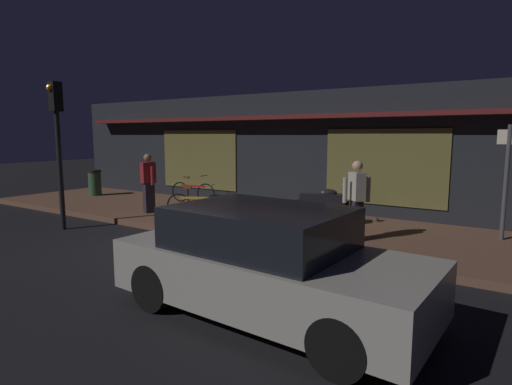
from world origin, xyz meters
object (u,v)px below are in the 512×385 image
parked_car_near (266,263)px  sign_post (506,175)px  person_bystander (356,199)px  bicycle_extra (193,192)px  trash_bin (95,182)px  traffic_light_pole (57,129)px  motorcycle (323,204)px  person_photographer (148,182)px  bicycle_parked (197,205)px

parked_car_near → sign_post: bearing=67.1°
person_bystander → bicycle_extra: bearing=163.3°
trash_bin → traffic_light_pole: (3.59, -3.53, 1.86)m
parked_car_near → motorcycle: bearing=106.1°
sign_post → parked_car_near: (-2.37, -5.60, -0.81)m
sign_post → traffic_light_pole: traffic_light_pole is taller
motorcycle → parked_car_near: parked_car_near is taller
motorcycle → person_photographer: (-4.78, -1.27, 0.38)m
motorcycle → bicycle_parked: bearing=-158.9°
person_bystander → parked_car_near: person_bystander is taller
motorcycle → person_photographer: person_photographer is taller
bicycle_parked → parked_car_near: parked_car_near is taller
bicycle_extra → person_photographer: 2.05m
person_photographer → parked_car_near: 7.25m
person_bystander → parked_car_near: 3.87m
person_photographer → traffic_light_pole: (-0.67, -2.22, 1.45)m
bicycle_extra → sign_post: 8.77m
sign_post → bicycle_parked: bearing=-165.3°
bicycle_extra → parked_car_near: size_ratio=0.39×
traffic_light_pole → parked_car_near: 7.27m
bicycle_extra → person_photographer: bearing=-86.5°
bicycle_parked → person_bystander: 4.34m
bicycle_parked → traffic_light_pole: (-2.38, -2.31, 1.97)m
person_bystander → traffic_light_pole: traffic_light_pole is taller
trash_bin → traffic_light_pole: traffic_light_pole is taller
person_photographer → person_bystander: 6.03m
bicycle_extra → parked_car_near: (6.34, -5.69, 0.20)m
bicycle_extra → person_photographer: person_photographer is taller
person_photographer → traffic_light_pole: traffic_light_pole is taller
motorcycle → sign_post: (3.81, 0.62, 0.86)m
person_bystander → person_photographer: bearing=-178.6°
bicycle_parked → bicycle_extra: (-1.84, 1.90, 0.00)m
motorcycle → traffic_light_pole: size_ratio=0.44×
bicycle_extra → trash_bin: trash_bin is taller
sign_post → parked_car_near: size_ratio=0.57×
motorcycle → bicycle_parked: 3.29m
parked_car_near → traffic_light_pole: bearing=167.9°
trash_bin → parked_car_near: parked_car_near is taller
person_photographer → traffic_light_pole: 2.74m
sign_post → bicycle_extra: bearing=179.4°
person_bystander → sign_post: 3.14m
bicycle_parked → parked_car_near: size_ratio=0.36×
motorcycle → bicycle_extra: motorcycle is taller
bicycle_parked → person_photographer: size_ratio=0.91×
bicycle_parked → traffic_light_pole: traffic_light_pole is taller
sign_post → trash_bin: size_ratio=2.58×
parked_car_near → person_photographer: bearing=149.2°
bicycle_extra → trash_bin: bearing=-170.7°
trash_bin → parked_car_near: 11.61m
person_bystander → trash_bin: bearing=173.6°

